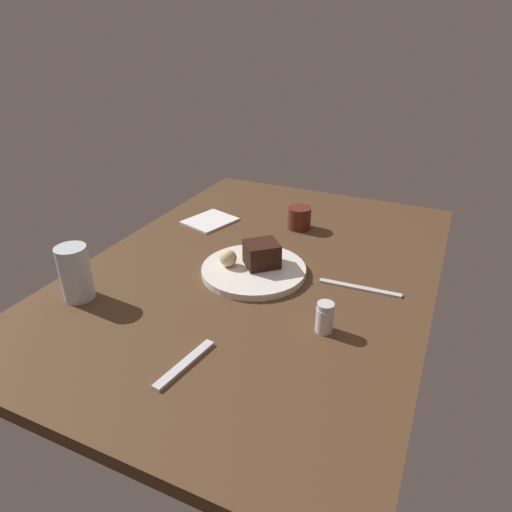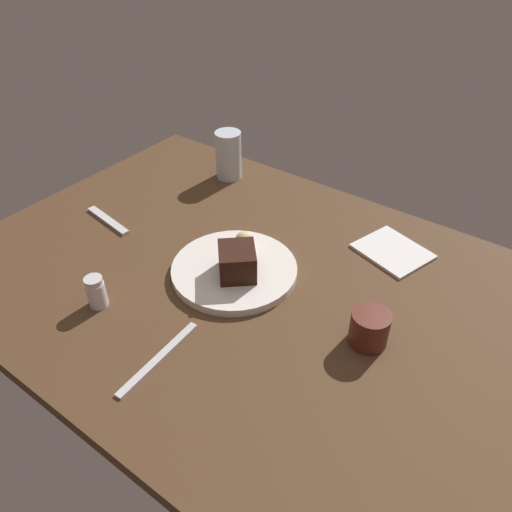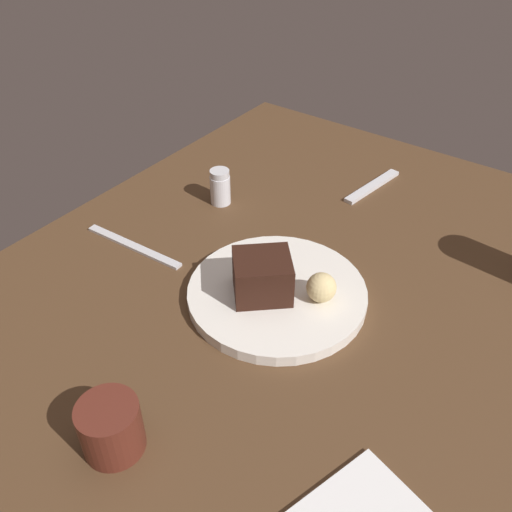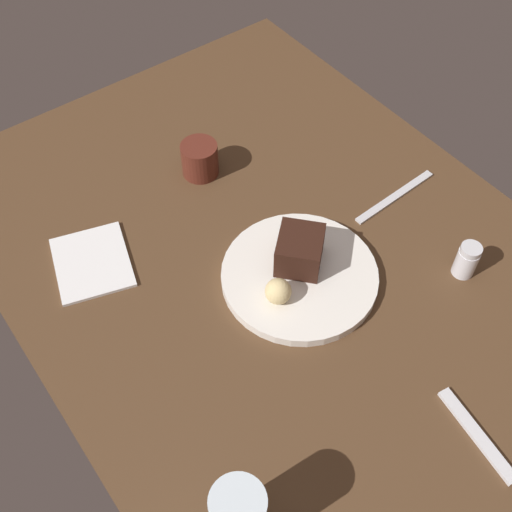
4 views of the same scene
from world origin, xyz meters
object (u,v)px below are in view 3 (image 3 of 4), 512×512
at_px(salt_shaker, 220,187).
at_px(coffee_cup, 111,428).
at_px(dessert_plate, 278,294).
at_px(dessert_spoon, 372,186).
at_px(bread_roll, 321,287).
at_px(chocolate_cake_slice, 262,276).
at_px(butter_knife, 132,247).

distance_m(salt_shaker, coffee_cup, 0.50).
relative_size(dessert_plate, dessert_spoon, 1.71).
distance_m(bread_roll, dessert_spoon, 0.35).
relative_size(chocolate_cake_slice, salt_shaker, 1.22).
height_order(dessert_plate, butter_knife, dessert_plate).
bearing_deg(coffee_cup, salt_shaker, 25.46).
distance_m(bread_roll, butter_knife, 0.32).
distance_m(chocolate_cake_slice, dessert_spoon, 0.38).
height_order(chocolate_cake_slice, butter_knife, chocolate_cake_slice).
distance_m(salt_shaker, dessert_spoon, 0.29).
bearing_deg(bread_roll, coffee_cup, 167.93).
bearing_deg(coffee_cup, chocolate_cake_slice, 0.81).
distance_m(chocolate_cake_slice, coffee_cup, 0.29).
distance_m(bread_roll, salt_shaker, 0.31).
distance_m(dessert_plate, salt_shaker, 0.27).
bearing_deg(coffee_cup, dessert_spoon, 1.59).
distance_m(dessert_spoon, butter_knife, 0.46).
height_order(bread_roll, salt_shaker, salt_shaker).
distance_m(chocolate_cake_slice, butter_knife, 0.25).
xyz_separation_m(dessert_plate, chocolate_cake_slice, (-0.02, 0.01, 0.04)).
xyz_separation_m(chocolate_cake_slice, dessert_spoon, (0.37, 0.01, -0.04)).
distance_m(coffee_cup, butter_knife, 0.36).
distance_m(dessert_plate, butter_knife, 0.26).
xyz_separation_m(chocolate_cake_slice, salt_shaker, (0.17, 0.21, -0.02)).
bearing_deg(dessert_spoon, butter_knife, 158.65).
bearing_deg(butter_knife, salt_shaker, 78.56).
relative_size(coffee_cup, butter_knife, 0.36).
bearing_deg(chocolate_cake_slice, salt_shaker, 51.41).
relative_size(chocolate_cake_slice, butter_knife, 0.41).
xyz_separation_m(dessert_plate, coffee_cup, (-0.30, 0.01, 0.02)).
xyz_separation_m(salt_shaker, coffee_cup, (-0.45, -0.22, 0.00)).
bearing_deg(chocolate_cake_slice, bread_roll, -62.85).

